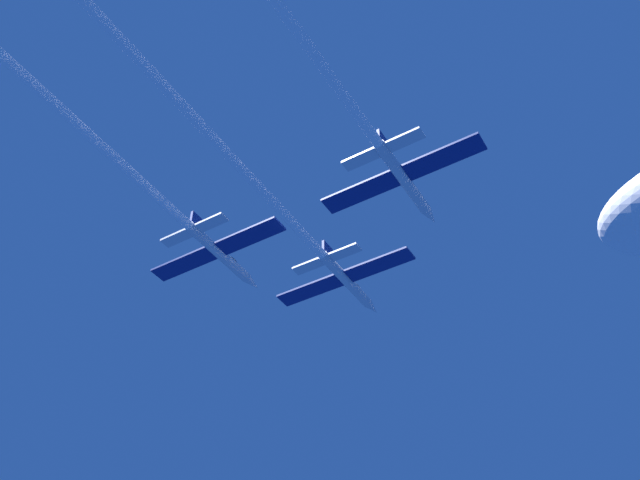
# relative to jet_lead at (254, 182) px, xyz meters

# --- Properties ---
(jet_lead) EXTENTS (16.55, 58.92, 2.74)m
(jet_lead) POSITION_rel_jet_lead_xyz_m (0.00, 0.00, 0.00)
(jet_lead) COLOR silver
(jet_left_wing) EXTENTS (16.55, 61.84, 2.74)m
(jet_left_wing) POSITION_rel_jet_lead_xyz_m (-9.61, -12.04, 0.45)
(jet_left_wing) COLOR silver
(jet_right_wing) EXTENTS (16.55, 55.97, 2.74)m
(jet_right_wing) POSITION_rel_jet_lead_xyz_m (12.38, -9.27, 0.13)
(jet_right_wing) COLOR silver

